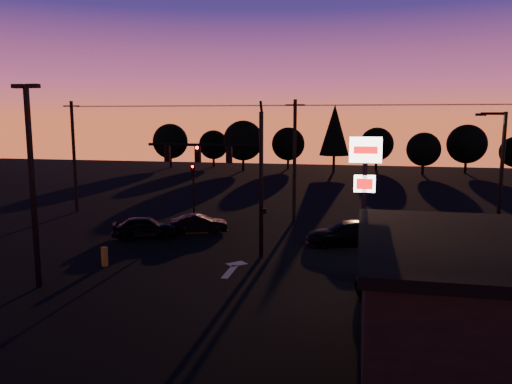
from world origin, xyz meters
TOP-DOWN VIEW (x-y plane):
  - ground at (0.00, 0.00)m, footprint 120.00×120.00m
  - lane_arrow at (0.50, 1.67)m, footprint 1.20×3.10m
  - traffic_signal_mast at (-0.10, 3.99)m, footprint 6.79×0.52m
  - secondary_signal at (-5.00, 11.49)m, footprint 0.30×0.31m
  - parking_lot_light at (-7.50, -3.00)m, footprint 1.25×0.30m
  - pylon_sign at (7.00, 1.50)m, footprint 1.50×0.28m
  - streetlight at (13.91, 5.50)m, footprint 1.55×0.35m
  - utility_pole_0 at (-16.00, 14.00)m, footprint 1.40×0.26m
  - utility_pole_1 at (2.00, 14.00)m, footprint 1.40×0.26m
  - power_wires at (2.00, 14.00)m, footprint 36.00×1.22m
  - bollard at (-6.17, 0.62)m, footprint 0.34×0.34m
  - tree_0 at (-22.00, 50.00)m, footprint 5.36×5.36m
  - tree_1 at (-16.00, 53.00)m, footprint 4.54×4.54m
  - tree_2 at (-10.00, 48.00)m, footprint 5.77×5.78m
  - tree_3 at (-4.00, 52.00)m, footprint 4.95×4.95m
  - tree_4 at (3.00, 49.00)m, footprint 4.18×4.18m
  - tree_5 at (9.00, 54.00)m, footprint 4.95×4.95m
  - tree_6 at (15.00, 48.00)m, footprint 4.54×4.54m
  - tree_7 at (21.00, 51.00)m, footprint 5.36×5.36m
  - car_left at (-6.66, 6.78)m, footprint 4.48×3.00m
  - car_mid at (-3.73, 8.89)m, footprint 3.99×2.46m
  - car_right at (6.04, 7.74)m, footprint 5.33×3.55m
  - suv_parked at (8.71, -2.26)m, footprint 4.34×4.95m

SIDE VIEW (x-z plane):
  - ground at x=0.00m, z-range 0.00..0.00m
  - lane_arrow at x=0.50m, z-range 0.00..0.01m
  - bollard at x=-6.17m, z-range 0.00..1.01m
  - car_mid at x=-3.73m, z-range 0.00..1.24m
  - suv_parked at x=8.71m, z-range 0.00..1.27m
  - car_left at x=-6.66m, z-range 0.00..1.42m
  - car_right at x=6.04m, z-range 0.00..1.43m
  - secondary_signal at x=-5.00m, z-range 0.69..5.04m
  - tree_1 at x=-16.00m, z-range 0.58..6.29m
  - tree_6 at x=15.00m, z-range 0.58..6.29m
  - tree_3 at x=-4.00m, z-range 0.63..6.86m
  - tree_5 at x=9.00m, z-range 0.63..6.86m
  - tree_0 at x=-22.00m, z-range 0.69..7.43m
  - tree_7 at x=21.00m, z-range 0.69..7.43m
  - tree_2 at x=-10.00m, z-range 0.74..8.00m
  - streetlight at x=13.91m, z-range 0.42..8.42m
  - utility_pole_0 at x=-16.00m, z-range 0.09..9.09m
  - utility_pole_1 at x=2.00m, z-range 0.09..9.09m
  - pylon_sign at x=7.00m, z-range 1.51..8.31m
  - traffic_signal_mast at x=-0.10m, z-range 0.65..9.23m
  - parking_lot_light at x=-7.50m, z-range 0.70..9.84m
  - tree_4 at x=3.00m, z-range 1.18..10.68m
  - power_wires at x=2.00m, z-range 8.53..8.60m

